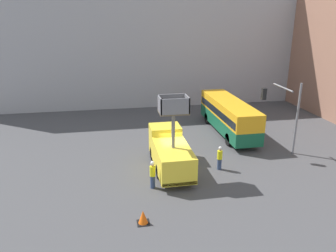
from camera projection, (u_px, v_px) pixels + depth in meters
ground_plane at (177, 166)px, 25.09m from camera, size 120.00×120.00×0.00m
building_backdrop_far at (143, 39)px, 43.32m from camera, size 44.00×10.00×16.17m
utility_truck at (170, 151)px, 24.05m from camera, size 2.37×6.51×5.89m
city_bus at (228, 114)px, 31.69m from camera, size 2.52×10.41×3.22m
traffic_light_pole at (286, 108)px, 25.99m from camera, size 3.29×3.04×5.95m
road_worker_near_truck at (153, 174)px, 21.62m from camera, size 0.38×0.38×1.94m
road_worker_directing at (220, 158)px, 24.28m from camera, size 0.38×0.38×1.84m
traffic_cone_near_truck at (143, 217)px, 18.07m from camera, size 0.69×0.69×0.79m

